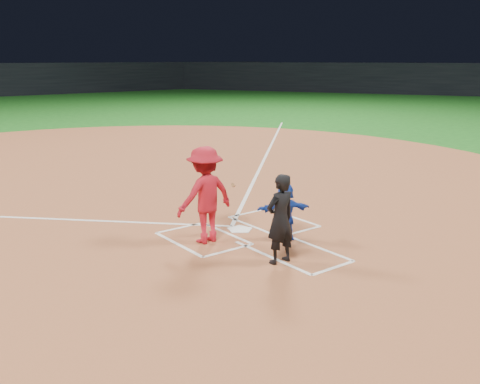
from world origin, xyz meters
TOP-DOWN VIEW (x-y plane):
  - ground at (0.00, 0.00)m, footprint 120.00×120.00m
  - home_plate_dirt at (0.00, 6.00)m, footprint 28.00×28.00m
  - stadium_wall_right at (42.00, 24.00)m, footprint 31.04×52.56m
  - home_plate at (0.00, 0.00)m, footprint 0.60×0.60m
  - catcher at (0.35, -1.08)m, footprint 1.18×0.80m
  - umpire at (-0.59, -1.99)m, footprint 0.61×0.40m
  - chalk_markings at (0.00, 5.29)m, footprint 28.35×17.32m
  - batter_at_plate at (-1.02, -0.18)m, footprint 1.54×0.89m

SIDE VIEW (x-z plane):
  - ground at x=0.00m, z-range 0.00..0.00m
  - home_plate_dirt at x=0.00m, z-range 0.00..0.01m
  - chalk_markings at x=0.00m, z-range 0.01..0.02m
  - home_plate at x=0.00m, z-range 0.01..0.03m
  - catcher at x=0.35m, z-range 0.01..1.23m
  - umpire at x=-0.59m, z-range 0.01..1.70m
  - batter_at_plate at x=-1.02m, z-range 0.01..2.00m
  - stadium_wall_right at x=42.00m, z-range 0.00..3.20m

